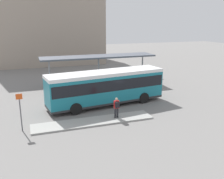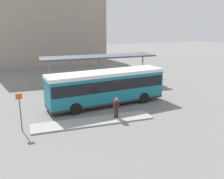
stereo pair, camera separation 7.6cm
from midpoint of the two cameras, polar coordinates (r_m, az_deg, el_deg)
ground_plane at (r=23.72m, az=-1.17°, el=-3.48°), size 120.00×120.00×0.00m
curb_island at (r=19.79m, az=-4.13°, el=-7.29°), size 9.54×1.80×0.12m
city_bus at (r=23.18m, az=-1.18°, el=0.90°), size 11.31×3.93×3.21m
pedestrian_waiting at (r=19.96m, az=1.14°, el=-3.90°), size 0.42×0.44×1.68m
bicycle_green at (r=30.57m, az=10.05°, el=1.33°), size 0.48×1.67×0.72m
bicycle_yellow at (r=31.44m, az=9.76°, el=1.78°), size 0.48×1.78×0.77m
bicycle_black at (r=32.20m, az=9.04°, el=2.07°), size 0.48×1.63×0.70m
station_shelter at (r=29.90m, az=-2.97°, el=7.41°), size 13.63×2.93×3.68m
potted_planter_near_shelter at (r=29.06m, az=5.13°, el=1.31°), size 0.82×0.82×1.21m
platform_sign at (r=18.84m, az=-20.13°, el=-4.55°), size 0.44×0.08×2.80m
station_building at (r=50.45m, az=-14.93°, el=15.84°), size 19.56×14.13×16.96m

